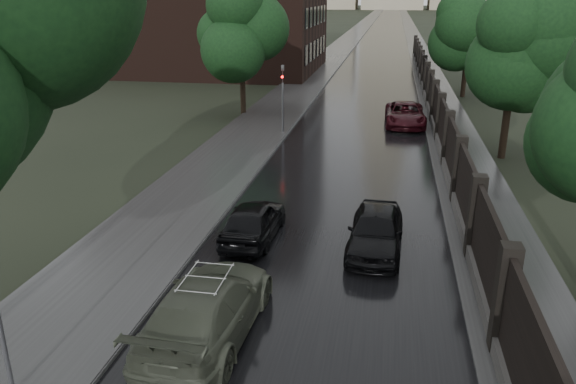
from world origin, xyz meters
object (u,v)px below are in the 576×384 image
Objects in this scene: tree_right_b at (514,58)px; volga_sedan at (207,308)px; car_right_near at (376,230)px; traffic_light at (283,93)px; hatchback_left at (253,220)px; tree_right_c at (469,33)px; tree_left_far at (241,35)px; car_right_far at (405,114)px.

tree_right_b reaches higher than volga_sedan.
traffic_light is at bearing 113.54° from car_right_near.
car_right_near is (3.78, 5.55, -0.06)m from volga_sedan.
tree_right_c is at bearing -106.60° from hatchback_left.
car_right_near is at bearing -121.89° from volga_sedan.
traffic_light is at bearing -53.53° from tree_left_far.
volga_sedan is (-9.68, -35.63, -4.18)m from tree_right_c.
tree_right_b is 1.31× the size of volga_sedan.
car_right_far is (5.24, 18.39, 0.05)m from hatchback_left.
volga_sedan is 1.03× the size of car_right_far.
tree_left_far is 26.66m from volga_sedan.
hatchback_left is 4.06m from car_right_near.
volga_sedan reaches higher than car_right_far.
tree_right_c is 31.79m from hatchback_left.
traffic_light is (-11.80, 2.99, -2.55)m from tree_right_b.
tree_left_far is 17.45m from tree_right_b.
tree_right_b is (15.50, -8.00, -0.29)m from tree_left_far.
tree_right_c is at bearing 32.83° from tree_left_far.
hatchback_left is at bearing -84.88° from volga_sedan.
traffic_light is at bearing -81.74° from volga_sedan.
tree_right_b is at bearing -90.00° from tree_right_c.
car_right_far is (1.19, 18.59, 0.01)m from car_right_near.
car_right_near is 18.62m from car_right_far.
hatchback_left is at bearing -74.42° from tree_left_far.
car_right_far is (-4.71, -11.50, -4.23)m from tree_right_c.
tree_left_far is 1.77× the size of car_right_near.
hatchback_left is at bearing -107.88° from car_right_far.
tree_right_b is 20.55m from volga_sedan.
tree_right_b is 18.00m from tree_right_c.
tree_right_b is at bearing 66.15° from car_right_near.
traffic_light reaches higher than hatchback_left.
tree_right_c is at bearing 51.82° from traffic_light.
car_right_near is at bearing -95.63° from car_right_far.
tree_left_far reaches higher than car_right_far.
tree_right_c is 1.75× the size of traffic_light.
car_right_far reaches higher than car_right_near.
hatchback_left is (5.55, -19.89, -4.57)m from tree_left_far.
tree_right_b is 1.75× the size of traffic_light.
tree_right_c reaches higher than hatchback_left.
traffic_light reaches higher than volga_sedan.
car_right_near is (9.60, -20.09, -4.53)m from tree_left_far.
car_right_far is at bearing -104.08° from hatchback_left.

